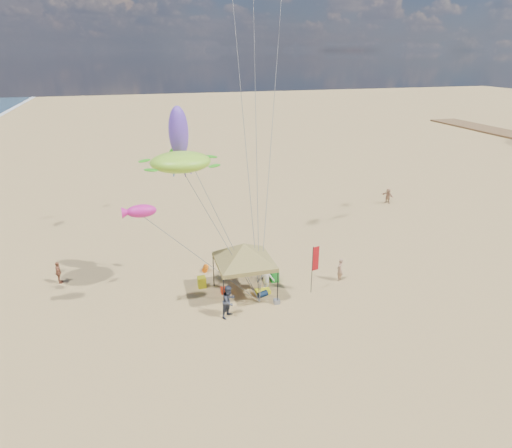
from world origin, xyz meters
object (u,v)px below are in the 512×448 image
object	(u,v)px
feather_flag	(315,262)
chair_yellow	(202,282)
chair_green	(274,276)
person_near_b	(229,301)
person_far_a	(58,273)
beach_cart	(263,291)
person_near_c	(266,278)
person_far_c	(388,196)
person_near_a	(340,270)
cooler_red	(225,290)
canopy_tent	(244,245)
cooler_blue	(269,267)

from	to	relation	value
feather_flag	chair_yellow	distance (m)	7.19
chair_green	person_near_b	size ratio (longest dim) A/B	0.36
person_far_a	chair_green	bearing A→B (deg)	-111.06
beach_cart	person_far_a	world-z (taller)	person_far_a
person_near_c	person_far_c	distance (m)	20.84
beach_cart	person_far_c	xyz separation A→B (m)	(16.77, 13.24, 0.57)
person_near_a	chair_green	bearing A→B (deg)	-52.17
chair_yellow	person_near_a	distance (m)	8.88
feather_flag	cooler_red	world-z (taller)	feather_flag
canopy_tent	beach_cart	bearing A→B (deg)	-14.00
canopy_tent	chair_yellow	distance (m)	4.12
cooler_red	beach_cart	xyz separation A→B (m)	(2.18, -0.79, 0.01)
cooler_red	person_near_c	size ratio (longest dim) A/B	0.31
canopy_tent	person_near_c	xyz separation A→B (m)	(1.41, 0.16, -2.44)
person_near_b	person_far_c	world-z (taller)	person_near_b
cooler_red	beach_cart	bearing A→B (deg)	-19.95
canopy_tent	person_near_a	distance (m)	6.87
chair_green	person_near_a	xyz separation A→B (m)	(4.09, -1.06, 0.42)
canopy_tent	person_near_c	size ratio (longest dim) A/B	3.72
feather_flag	cooler_blue	bearing A→B (deg)	116.01
chair_yellow	person_far_c	size ratio (longest dim) A/B	0.46
cooler_red	person_near_a	distance (m)	7.51
cooler_red	chair_green	distance (m)	3.44
chair_green	person_near_c	xyz separation A→B (m)	(-0.88, -0.96, 0.52)
beach_cart	person_near_c	world-z (taller)	person_near_c
chair_green	person_far_a	distance (m)	13.80
feather_flag	cooler_blue	size ratio (longest dim) A/B	5.76
beach_cart	person_far_a	xyz separation A→B (m)	(-12.12, 4.99, 0.54)
person_near_b	person_far_c	distance (m)	24.43
person_near_b	person_far_c	bearing A→B (deg)	-2.06
person_near_a	person_near_c	world-z (taller)	person_near_c
beach_cart	person_near_b	distance (m)	3.16
person_near_c	cooler_red	bearing A→B (deg)	1.22
feather_flag	beach_cart	bearing A→B (deg)	169.69
cooler_red	chair_green	size ratio (longest dim) A/B	0.77
canopy_tent	chair_green	xyz separation A→B (m)	(2.29, 1.12, -2.96)
person_near_b	cooler_blue	bearing A→B (deg)	11.27
person_far_c	beach_cart	bearing A→B (deg)	-73.22
person_near_b	person_far_a	distance (m)	11.75
chair_green	chair_yellow	world-z (taller)	same
person_far_c	chair_yellow	bearing A→B (deg)	-82.26
chair_yellow	person_near_b	world-z (taller)	person_near_b
cooler_blue	person_near_a	xyz separation A→B (m)	(3.95, -2.69, 0.58)
person_near_a	person_far_a	distance (m)	18.02
cooler_blue	person_far_c	size ratio (longest dim) A/B	0.35
chair_yellow	person_near_c	distance (m)	4.07
chair_green	chair_yellow	distance (m)	4.67
cooler_red	person_near_c	distance (m)	2.62
cooler_red	person_far_c	bearing A→B (deg)	33.31
person_far_a	cooler_red	bearing A→B (deg)	-118.85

